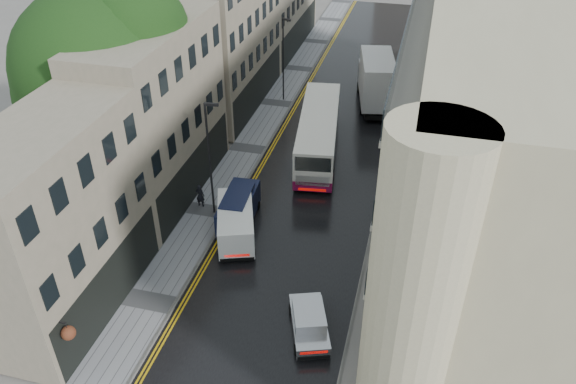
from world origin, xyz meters
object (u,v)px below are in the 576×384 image
at_px(navy_van, 219,220).
at_px(pedestrian, 200,195).
at_px(cream_bus, 298,155).
at_px(white_van, 220,242).
at_px(tree_far, 190,39).
at_px(lamp_post_far, 283,61).
at_px(tree_near, 101,96).
at_px(lamp_post_near, 210,161).
at_px(white_lorry, 363,89).
at_px(silver_hatchback, 297,344).

xyz_separation_m(navy_van, pedestrian, (-2.18, 2.44, -0.22)).
bearing_deg(cream_bus, white_van, -110.60).
distance_m(tree_far, lamp_post_far, 8.03).
bearing_deg(lamp_post_far, cream_bus, -49.41).
bearing_deg(tree_near, white_van, -28.01).
relative_size(white_van, lamp_post_near, 0.63).
bearing_deg(tree_far, lamp_post_near, -63.91).
distance_m(tree_far, pedestrian, 15.53).
bearing_deg(tree_far, tree_near, -91.32).
bearing_deg(pedestrian, cream_bus, -130.85).
relative_size(white_lorry, pedestrian, 5.41).
relative_size(cream_bus, pedestrian, 7.26).
xyz_separation_m(silver_hatchback, navy_van, (-6.61, 7.60, 0.42)).
xyz_separation_m(cream_bus, white_lorry, (2.93, 10.67, 0.68)).
relative_size(cream_bus, silver_hatchback, 3.13).
xyz_separation_m(tree_near, white_van, (8.95, -4.76, -5.86)).
xyz_separation_m(white_lorry, pedestrian, (-8.04, -16.09, -1.36)).
distance_m(tree_far, navy_van, 18.44).
height_order(tree_far, lamp_post_far, tree_far).
relative_size(white_lorry, white_van, 1.82).
bearing_deg(cream_bus, lamp_post_near, -132.53).
bearing_deg(white_lorry, tree_near, -142.92).
bearing_deg(silver_hatchback, white_van, 116.28).
bearing_deg(navy_van, white_van, -72.12).
xyz_separation_m(tree_near, navy_van, (8.20, -2.86, -5.81)).
relative_size(white_van, navy_van, 1.09).
xyz_separation_m(tree_near, silver_hatchback, (14.81, -10.46, -6.23)).
relative_size(white_van, pedestrian, 2.97).
xyz_separation_m(pedestrian, lamp_post_far, (0.99, 17.06, 2.80)).
bearing_deg(silver_hatchback, tree_far, 102.22).
distance_m(cream_bus, pedestrian, 7.47).
height_order(lamp_post_near, lamp_post_far, lamp_post_near).
bearing_deg(tree_near, cream_bus, 24.16).
bearing_deg(silver_hatchback, navy_van, 111.50).
height_order(white_lorry, pedestrian, white_lorry).
relative_size(pedestrian, lamp_post_far, 0.22).
distance_m(pedestrian, lamp_post_near, 3.19).
height_order(tree_far, navy_van, tree_far).
xyz_separation_m(pedestrian, lamp_post_near, (1.07, -0.45, 2.97)).
bearing_deg(tree_near, navy_van, -19.25).
bearing_deg(lamp_post_far, silver_hatchback, -52.82).
bearing_deg(silver_hatchback, lamp_post_near, 109.31).
distance_m(silver_hatchback, lamp_post_near, 12.71).
bearing_deg(lamp_post_near, cream_bus, 49.38).
distance_m(white_lorry, navy_van, 19.46).
bearing_deg(lamp_post_far, tree_far, -130.48).
distance_m(silver_hatchback, white_van, 8.18).
bearing_deg(lamp_post_near, navy_van, -66.99).
distance_m(tree_far, white_van, 20.41).
relative_size(tree_far, white_van, 2.63).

